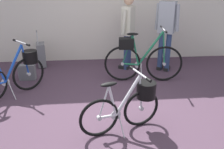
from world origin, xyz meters
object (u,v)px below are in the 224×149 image
object	(u,v)px
folding_bike_foreground	(130,103)
rolling_suitcase	(41,55)
display_bike_right	(16,71)
display_bike_left	(140,58)
backpack_on_floor	(27,72)
visitor_browsing	(166,25)
visitor_near_wall	(128,28)

from	to	relation	value
folding_bike_foreground	rolling_suitcase	distance (m)	3.09
folding_bike_foreground	display_bike_right	xyz separation A→B (m)	(-1.80, 1.23, 0.04)
folding_bike_foreground	rolling_suitcase	world-z (taller)	rolling_suitcase
display_bike_left	backpack_on_floor	world-z (taller)	display_bike_left
folding_bike_foreground	visitor_browsing	size ratio (longest dim) A/B	0.64
visitor_near_wall	backpack_on_floor	size ratio (longest dim) A/B	4.95
rolling_suitcase	display_bike_left	bearing A→B (deg)	-26.16
rolling_suitcase	visitor_browsing	bearing A→B (deg)	-10.25
visitor_browsing	visitor_near_wall	bearing A→B (deg)	165.42
visitor_browsing	display_bike_left	bearing A→B (deg)	-140.34
display_bike_left	visitor_browsing	size ratio (longest dim) A/B	0.88
visitor_browsing	backpack_on_floor	bearing A→B (deg)	-174.73
folding_bike_foreground	display_bike_left	xyz separation A→B (m)	(0.46, 1.60, 0.08)
visitor_near_wall	visitor_browsing	xyz separation A→B (m)	(0.78, -0.20, 0.09)
visitor_near_wall	visitor_browsing	bearing A→B (deg)	-14.58
folding_bike_foreground	rolling_suitcase	bearing A→B (deg)	121.79
folding_bike_foreground	rolling_suitcase	size ratio (longest dim) A/B	1.34
folding_bike_foreground	visitor_near_wall	xyz separation A→B (m)	(0.32, 2.33, 0.52)
display_bike_right	visitor_near_wall	bearing A→B (deg)	27.66
display_bike_right	backpack_on_floor	size ratio (longest dim) A/B	3.08
visitor_browsing	folding_bike_foreground	bearing A→B (deg)	-117.21
rolling_suitcase	visitor_near_wall	bearing A→B (deg)	-8.48
folding_bike_foreground	visitor_near_wall	bearing A→B (deg)	82.23
folding_bike_foreground	display_bike_right	world-z (taller)	display_bike_right
folding_bike_foreground	display_bike_right	bearing A→B (deg)	145.69
rolling_suitcase	backpack_on_floor	size ratio (longest dim) A/B	2.57
folding_bike_foreground	visitor_near_wall	world-z (taller)	visitor_near_wall
visitor_browsing	display_bike_right	bearing A→B (deg)	-162.61
display_bike_left	rolling_suitcase	distance (m)	2.33
folding_bike_foreground	visitor_browsing	distance (m)	2.47
display_bike_left	display_bike_right	bearing A→B (deg)	-170.53
folding_bike_foreground	display_bike_left	distance (m)	1.67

